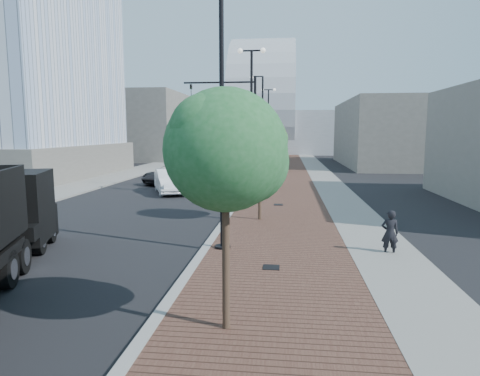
# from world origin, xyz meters

# --- Properties ---
(sidewalk) EXTENTS (7.00, 140.00, 0.12)m
(sidewalk) POSITION_xyz_m (3.50, 40.00, 0.06)
(sidewalk) COLOR #4C2D23
(sidewalk) RESTS_ON ground
(concrete_strip) EXTENTS (2.40, 140.00, 0.13)m
(concrete_strip) POSITION_xyz_m (6.20, 40.00, 0.07)
(concrete_strip) COLOR slate
(concrete_strip) RESTS_ON ground
(curb) EXTENTS (0.30, 140.00, 0.14)m
(curb) POSITION_xyz_m (0.00, 40.00, 0.07)
(curb) COLOR gray
(curb) RESTS_ON ground
(west_sidewalk) EXTENTS (4.00, 140.00, 0.12)m
(west_sidewalk) POSITION_xyz_m (-13.00, 40.00, 0.06)
(west_sidewalk) COLOR slate
(west_sidewalk) RESTS_ON ground
(white_sedan) EXTENTS (3.55, 5.27, 1.64)m
(white_sedan) POSITION_xyz_m (-5.19, 23.66, 0.82)
(white_sedan) COLOR white
(white_sedan) RESTS_ON ground
(dark_car_mid) EXTENTS (4.33, 5.77, 1.46)m
(dark_car_mid) POSITION_xyz_m (-6.62, 28.79, 0.73)
(dark_car_mid) COLOR black
(dark_car_mid) RESTS_ON ground
(dark_car_far) EXTENTS (2.10, 4.45, 1.25)m
(dark_car_far) POSITION_xyz_m (-3.16, 53.90, 0.63)
(dark_car_far) COLOR black
(dark_car_far) RESTS_ON ground
(pedestrian) EXTENTS (0.59, 0.40, 1.59)m
(pedestrian) POSITION_xyz_m (6.35, 10.06, 0.79)
(pedestrian) COLOR black
(pedestrian) RESTS_ON ground
(streetlight_1) EXTENTS (1.44, 0.56, 9.21)m
(streetlight_1) POSITION_xyz_m (0.49, 10.00, 4.34)
(streetlight_1) COLOR black
(streetlight_1) RESTS_ON ground
(streetlight_2) EXTENTS (1.72, 0.56, 9.28)m
(streetlight_2) POSITION_xyz_m (0.60, 22.00, 4.82)
(streetlight_2) COLOR black
(streetlight_2) RESTS_ON ground
(streetlight_3) EXTENTS (1.44, 0.56, 9.21)m
(streetlight_3) POSITION_xyz_m (0.49, 34.00, 4.34)
(streetlight_3) COLOR black
(streetlight_3) RESTS_ON ground
(streetlight_4) EXTENTS (1.72, 0.56, 9.28)m
(streetlight_4) POSITION_xyz_m (0.60, 46.00, 4.82)
(streetlight_4) COLOR black
(streetlight_4) RESTS_ON ground
(traffic_mast) EXTENTS (5.09, 0.20, 8.00)m
(traffic_mast) POSITION_xyz_m (-0.30, 25.00, 4.98)
(traffic_mast) COLOR black
(traffic_mast) RESTS_ON ground
(tree_0) EXTENTS (2.51, 2.48, 5.09)m
(tree_0) POSITION_xyz_m (1.65, 4.02, 3.83)
(tree_0) COLOR #382619
(tree_0) RESTS_ON ground
(tree_1) EXTENTS (2.48, 2.44, 5.10)m
(tree_1) POSITION_xyz_m (1.65, 15.02, 3.86)
(tree_1) COLOR #382619
(tree_1) RESTS_ON ground
(tree_2) EXTENTS (2.42, 2.38, 5.08)m
(tree_2) POSITION_xyz_m (1.65, 27.02, 3.87)
(tree_2) COLOR #382619
(tree_2) RESTS_ON ground
(tree_3) EXTENTS (2.72, 2.72, 4.86)m
(tree_3) POSITION_xyz_m (1.65, 39.02, 3.49)
(tree_3) COLOR #382619
(tree_3) RESTS_ON ground
(convention_center) EXTENTS (50.00, 30.00, 50.00)m
(convention_center) POSITION_xyz_m (-2.00, 85.00, 6.00)
(convention_center) COLOR #9DA1A7
(convention_center) RESTS_ON ground
(commercial_block_nw) EXTENTS (14.00, 20.00, 10.00)m
(commercial_block_nw) POSITION_xyz_m (-20.00, 60.00, 5.00)
(commercial_block_nw) COLOR #625F59
(commercial_block_nw) RESTS_ON ground
(commercial_block_ne) EXTENTS (12.00, 22.00, 8.00)m
(commercial_block_ne) POSITION_xyz_m (16.00, 50.00, 4.00)
(commercial_block_ne) COLOR #605D57
(commercial_block_ne) RESTS_ON ground
(utility_cover_1) EXTENTS (0.50, 0.50, 0.02)m
(utility_cover_1) POSITION_xyz_m (2.40, 8.00, 0.13)
(utility_cover_1) COLOR black
(utility_cover_1) RESTS_ON sidewalk
(utility_cover_2) EXTENTS (0.50, 0.50, 0.02)m
(utility_cover_2) POSITION_xyz_m (2.40, 19.00, 0.13)
(utility_cover_2) COLOR black
(utility_cover_2) RESTS_ON sidewalk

